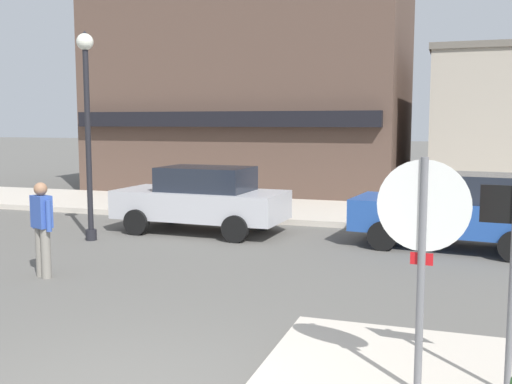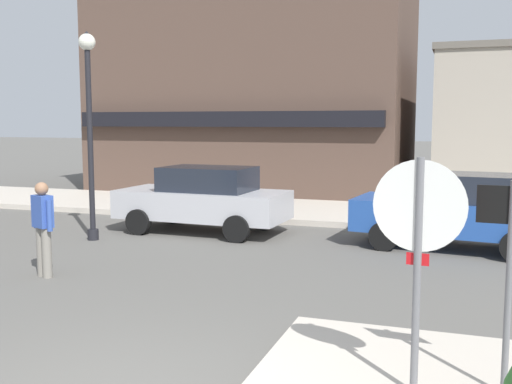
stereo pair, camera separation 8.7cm
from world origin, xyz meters
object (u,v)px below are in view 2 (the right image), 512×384
Objects in this scene: parked_car_nearest at (204,198)px; pedestrian_crossing_near at (43,226)px; lamp_post at (89,106)px; one_way_sign at (510,267)px; parked_car_second at (456,210)px; stop_sign at (418,245)px.

pedestrian_crossing_near is (-0.88, -4.66, 0.06)m from parked_car_nearest.
lamp_post is at bearing 109.77° from pedestrian_crossing_near.
parked_car_second is at bearing 93.99° from one_way_sign.
one_way_sign is at bearing -34.43° from lamp_post.
one_way_sign is 0.50× the size of parked_car_second.
parked_car_second is at bearing 87.92° from stop_sign.
stop_sign reaches higher than pedestrian_crossing_near.
lamp_post reaches higher than stop_sign.
one_way_sign reaches higher than parked_car_second.
pedestrian_crossing_near reaches higher than parked_car_nearest.
lamp_post is (-8.12, 5.57, 1.63)m from one_way_sign.
parked_car_nearest is 5.66m from parked_car_second.
one_way_sign is 0.52× the size of parked_car_nearest.
one_way_sign is 9.52m from parked_car_nearest.
pedestrian_crossing_near is (-6.54, -4.66, 0.06)m from parked_car_second.
one_way_sign is at bearing 16.43° from stop_sign.
parked_car_nearest and parked_car_second have the same top height.
parked_car_second is at bearing 12.29° from lamp_post.
parked_car_second is at bearing -0.03° from parked_car_nearest.
pedestrian_crossing_near is at bearing 155.93° from stop_sign.
pedestrian_crossing_near is (1.08, -3.00, -2.09)m from lamp_post.
parked_car_second is 8.03m from pedestrian_crossing_near.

